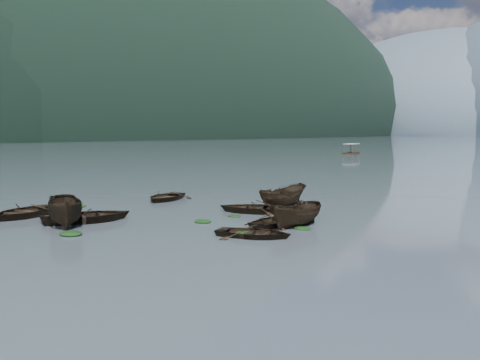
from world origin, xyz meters
The scene contains 21 objects.
ground_plane centered at (0.00, 0.00, 0.00)m, with size 2400.00×2400.00×0.00m, color #4B555E.
left_ridge_far centered at (-480.00, 250.00, 0.00)m, with size 560.00×1400.00×380.00m, color black.
haze_mtn_a centered at (-260.00, 900.00, 0.00)m, with size 520.00×520.00×280.00m, color #475666.
rowboat_0 centered at (-8.53, 1.55, 0.00)m, with size 3.47×4.86×1.01m, color black.
rowboat_1 centered at (-4.00, 2.86, 0.00)m, with size 3.63×5.08×1.05m, color black.
rowboat_2 centered at (-3.69, 1.25, 0.00)m, with size 1.86×4.95×1.91m, color black.
rowboat_3 centered at (5.21, 8.87, 0.00)m, with size 2.81×3.93×0.81m, color black.
rowboat_4 centered at (6.26, 5.25, 0.00)m, with size 2.73×3.82×0.79m, color black.
rowboat_5 centered at (6.41, 8.92, 0.00)m, with size 1.57×4.18×1.61m, color black.
rowboat_6 centered at (-7.59, 12.42, 0.00)m, with size 3.13×4.38×0.91m, color black.
rowboat_7 centered at (1.41, 11.76, 0.00)m, with size 3.34×4.68×0.97m, color black.
rowboat_8 centered at (1.39, 15.00, 0.00)m, with size 1.68×4.47×1.73m, color black.
weed_clump_0 centered at (-6.27, 4.65, 0.00)m, with size 1.00×0.82×0.22m, color black.
weed_clump_1 centered at (1.41, 6.82, 0.00)m, with size 1.08×0.86×0.24m, color black.
weed_clump_2 centered at (-1.21, -0.12, 0.00)m, with size 1.29×1.03×0.28m, color black.
weed_clump_3 centered at (5.34, 5.65, 0.00)m, with size 0.87×0.73×0.19m, color black.
weed_clump_4 centered at (7.00, 8.56, 0.00)m, with size 0.99×0.78×0.20m, color black.
weed_clump_5 centered at (-9.77, 6.37, 0.00)m, with size 0.96×0.78×0.20m, color black.
weed_clump_6 centered at (1.50, 9.58, 0.00)m, with size 0.87×0.72×0.18m, color black.
weed_clump_7 centered at (5.02, 11.15, 0.00)m, with size 1.22×0.97×0.27m, color black.
pontoon_left centered at (-35.47, 97.83, 0.00)m, with size 2.53×6.07×2.33m, color black, non-canonical shape.
Camera 1 is at (21.99, -15.46, 5.18)m, focal length 40.00 mm.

